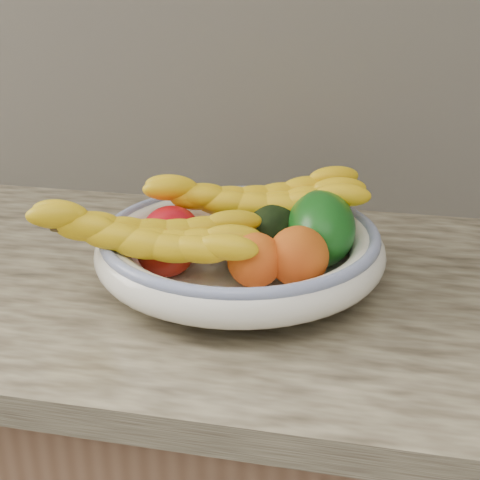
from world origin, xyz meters
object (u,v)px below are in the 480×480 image
object	(u,v)px
banana_bunch_back	(255,205)
banana_bunch_front	(145,241)
green_mango	(321,228)
fruit_bowl	(240,248)

from	to	relation	value
banana_bunch_back	banana_bunch_front	world-z (taller)	banana_bunch_back
green_mango	fruit_bowl	bearing A→B (deg)	179.60
fruit_bowl	banana_bunch_back	xyz separation A→B (m)	(0.01, 0.07, 0.04)
green_mango	banana_bunch_back	distance (m)	0.11
fruit_bowl	banana_bunch_front	bearing A→B (deg)	-142.57
fruit_bowl	green_mango	world-z (taller)	green_mango
fruit_bowl	banana_bunch_back	distance (m)	0.08
fruit_bowl	banana_bunch_back	bearing A→B (deg)	83.57
banana_bunch_back	green_mango	bearing A→B (deg)	-34.71
fruit_bowl	banana_bunch_back	world-z (taller)	banana_bunch_back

